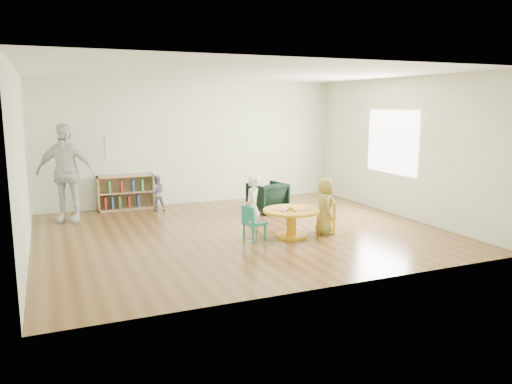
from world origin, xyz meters
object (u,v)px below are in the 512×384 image
Objects in this scene: kid_chair_right at (329,216)px; adult_caretaker at (65,173)px; armchair at (268,197)px; bookshelf at (125,193)px; child_left at (252,208)px; activity_table at (291,218)px; toddler at (157,193)px; kid_chair_left at (252,222)px; child_right at (324,206)px.

kid_chair_right is 0.30× the size of adult_caretaker.
armchair is 0.36× the size of adult_caretaker.
bookshelf is 1.54m from adult_caretaker.
child_left is (1.57, -3.48, 0.19)m from bookshelf.
adult_caretaker reaches higher than activity_table.
toddler is 0.40× the size of adult_caretaker.
bookshelf is (-3.02, 3.53, 0.05)m from kid_chair_right.
toddler reaches higher than kid_chair_left.
kid_chair_left is 0.60× the size of child_right.
adult_caretaker reaches higher than kid_chair_left.
kid_chair_left is (-0.71, 0.04, -0.02)m from activity_table.
child_left is at bearing 176.31° from activity_table.
activity_table is at bearing 104.39° from child_right.
child_left is (-1.17, -1.97, 0.24)m from armchair.
armchair is at bearing -28.70° from bookshelf.
child_left is at bearing 106.88° from toddler.
child_right is at bearing -1.16° from activity_table.
activity_table is 4.53m from adult_caretaker.
armchair reaches higher than kid_chair_right.
toddler is at bearing 30.07° from adult_caretaker.
armchair reaches higher than kid_chair_left.
adult_caretaker reaches higher than kid_chair_right.
toddler reaches higher than armchair.
kid_chair_left is at bearing -23.25° from adult_caretaker.
bookshelf reaches higher than armchair.
kid_chair_left is 0.86× the size of armchair.
adult_caretaker reaches higher than toddler.
armchair reaches higher than activity_table.
activity_table is 3.51m from toddler.
adult_caretaker is at bearing 7.76° from toddler.
kid_chair_left is 0.31× the size of adult_caretaker.
toddler reaches higher than kid_chair_right.
kid_chair_right is at bearing 109.85° from child_left.
kid_chair_left is 1.04× the size of kid_chair_right.
child_left is at bearing 153.66° from kid_chair_left.
kid_chair_right is 4.65m from bookshelf.
child_right is (1.35, -0.06, -0.06)m from child_left.
child_right is 3.87m from toddler.
child_right reaches higher than kid_chair_left.
bookshelf is at bearing 55.21° from child_right.
child_right is 0.52× the size of adult_caretaker.
kid_chair_right is 0.75× the size of toddler.
child_left reaches higher than activity_table.
kid_chair_left is 1.45m from kid_chair_right.
child_left reaches higher than kid_chair_right.
kid_chair_left is at bearing 103.27° from child_right.
adult_caretaker is (-2.79, 2.76, 0.64)m from kid_chair_left.
activity_table is 0.71m from kid_chair_left.
kid_chair_right is 3.92m from toddler.
bookshelf is at bearing 122.97° from activity_table.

